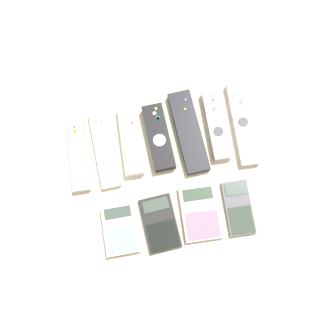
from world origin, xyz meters
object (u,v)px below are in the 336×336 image
object	(u,v)px
remote_1	(105,149)
remote_2	(131,140)
remote_3	(159,137)
remote_6	(242,124)
remote_4	(188,132)
remote_0	(79,155)
remote_5	(216,125)
calculator_3	(238,208)
calculator_2	(200,213)
calculator_1	(160,223)
calculator_0	(121,229)

from	to	relation	value
remote_1	remote_2	size ratio (longest dim) A/B	1.12
remote_3	remote_6	size ratio (longest dim) A/B	0.77
remote_4	remote_0	bearing A→B (deg)	179.11
remote_0	remote_5	xyz separation A→B (m)	(0.35, 0.01, 0.00)
remote_2	calculator_3	distance (m)	0.31
remote_5	calculator_2	distance (m)	0.22
remote_2	remote_6	distance (m)	0.28
remote_1	calculator_1	size ratio (longest dim) A/B	1.51
remote_2	remote_5	world-z (taller)	remote_2
calculator_2	remote_5	bearing A→B (deg)	70.60
remote_1	remote_6	xyz separation A→B (m)	(0.35, -0.00, 0.00)
remote_2	remote_6	xyz separation A→B (m)	(0.28, -0.01, -0.00)
remote_6	calculator_1	distance (m)	0.32
remote_4	calculator_2	bearing A→B (deg)	-96.11
remote_2	remote_1	bearing A→B (deg)	-171.18
remote_2	remote_4	bearing A→B (deg)	0.64
remote_6	calculator_0	distance (m)	0.40
remote_1	remote_3	world-z (taller)	remote_3
remote_5	calculator_3	xyz separation A→B (m)	(0.01, -0.21, -0.01)
remote_5	calculator_0	distance (m)	0.35
remote_1	remote_5	size ratio (longest dim) A/B	1.10
remote_3	remote_5	world-z (taller)	remote_3
remote_0	remote_4	world-z (taller)	same
remote_1	remote_6	distance (m)	0.35
remote_0	remote_5	distance (m)	0.35
remote_1	calculator_0	size ratio (longest dim) A/B	1.71
calculator_1	calculator_3	bearing A→B (deg)	-2.80
remote_4	calculator_3	bearing A→B (deg)	-71.76
calculator_0	calculator_1	xyz separation A→B (m)	(0.09, -0.00, -0.00)
calculator_0	remote_0	bearing A→B (deg)	110.90
calculator_1	remote_6	bearing A→B (deg)	36.47
remote_2	remote_6	size ratio (longest dim) A/B	0.81
remote_2	remote_5	bearing A→B (deg)	2.04
remote_1	remote_5	world-z (taller)	remote_5
remote_6	calculator_2	size ratio (longest dim) A/B	1.63
remote_5	remote_6	xyz separation A→B (m)	(0.07, -0.01, -0.00)
remote_4	remote_6	world-z (taller)	same
calculator_0	remote_6	bearing A→B (deg)	31.11
remote_0	remote_1	bearing A→B (deg)	5.97
remote_0	remote_6	world-z (taller)	remote_0
remote_0	remote_2	world-z (taller)	remote_2
remote_1	calculator_2	world-z (taller)	remote_1
calculator_3	remote_6	bearing A→B (deg)	76.62
remote_0	calculator_0	distance (m)	0.21
remote_6	calculator_0	xyz separation A→B (m)	(-0.34, -0.20, -0.00)
remote_4	calculator_0	xyz separation A→B (m)	(-0.21, -0.20, -0.00)
remote_0	calculator_3	size ratio (longest dim) A/B	1.38
calculator_1	remote_3	bearing A→B (deg)	77.50
remote_1	remote_2	distance (m)	0.07
calculator_0	calculator_2	xyz separation A→B (m)	(0.19, 0.00, -0.00)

